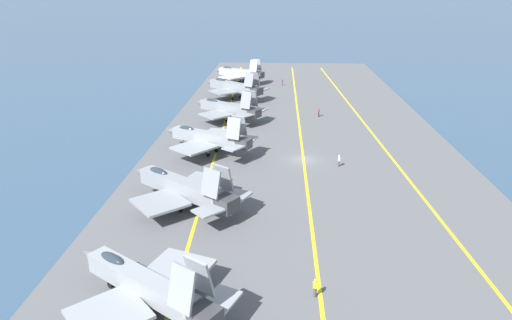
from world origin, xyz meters
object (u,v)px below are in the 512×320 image
Objects in this scene: parked_jet_third at (182,187)px; crew_red_vest at (319,112)px; parked_jet_second at (145,285)px; parked_jet_fourth at (208,137)px; crew_white_vest at (339,160)px; parked_jet_sixth at (233,87)px; parked_jet_seventh at (239,73)px; crew_purple_vest at (282,82)px; crew_yellow_vest at (315,287)px; parked_jet_fifth at (227,108)px.

crew_red_vest is (39.73, -18.59, -1.45)m from parked_jet_third.
parked_jet_second is 0.98× the size of parked_jet_fourth.
crew_white_vest is at bearing -102.45° from parked_jet_fourth.
parked_jet_seventh is at bearing 0.89° from parked_jet_sixth.
parked_jet_second is 91.06m from parked_jet_seventh.
parked_jet_seventh is (55.26, 0.18, -0.08)m from parked_jet_fourth.
parked_jet_sixth reaches higher than parked_jet_third.
crew_purple_vest reaches higher than crew_red_vest.
crew_purple_vest is at bearing -6.95° from parked_jet_second.
parked_jet_third is 23.68m from crew_white_vest.
parked_jet_sixth reaches higher than crew_purple_vest.
crew_yellow_vest is at bearing -138.28° from parked_jet_third.
crew_red_vest is at bearing -150.83° from parked_jet_seventh.
parked_jet_seventh is 12.07m from crew_purple_vest.
parked_jet_third is at bearing 154.92° from crew_red_vest.
parked_jet_second reaches higher than crew_yellow_vest.
parked_jet_fourth is 19.75m from crew_white_vest.
parked_jet_seventh is (18.34, 0.29, -0.13)m from parked_jet_sixth.
parked_jet_fifth is 17.92m from crew_red_vest.
crew_purple_vest is at bearing 13.51° from crew_red_vest.
crew_yellow_vest is (-70.45, -13.79, -1.73)m from parked_jet_sixth.
parked_jet_second reaches higher than parked_jet_third.
parked_jet_fourth is 28.74m from crew_red_vest.
parked_jet_second is at bearing -179.08° from parked_jet_fourth.
parked_jet_second is 35.81m from parked_jet_fourth.
crew_yellow_vest is (-15.85, -14.14, -1.42)m from parked_jet_third.
crew_purple_vest is (87.47, -10.67, -1.39)m from parked_jet_second.
crew_purple_vest is at bearing -17.56° from parked_jet_fifth.
parked_jet_fifth is at bearing 100.73° from crew_red_vest.
parked_jet_third reaches higher than crew_white_vest.
parked_jet_seventh is (72.94, -0.06, 0.17)m from parked_jet_third.
parked_jet_third is 9.07× the size of crew_white_vest.
parked_jet_sixth is 9.06× the size of crew_yellow_vest.
crew_yellow_vest reaches higher than crew_red_vest.
parked_jet_third is 72.94m from parked_jet_seventh.
parked_jet_fifth is 0.95× the size of parked_jet_sixth.
parked_jet_sixth is 9.19× the size of crew_purple_vest.
parked_jet_sixth is (18.19, 0.70, 0.29)m from parked_jet_fifth.
parked_jet_third reaches higher than crew_purple_vest.
parked_jet_seventh is 8.90× the size of crew_red_vest.
parked_jet_sixth is 23.60m from crew_red_vest.
crew_white_vest is (-59.50, -19.39, -1.60)m from parked_jet_seventh.
parked_jet_fourth is 0.96× the size of parked_jet_sixth.
parked_jet_sixth is (36.92, -0.11, 0.06)m from parked_jet_fourth.
crew_red_vest is (22.05, -18.36, -1.70)m from parked_jet_fourth.
parked_jet_seventh is at bearing 72.56° from crew_purple_vest.
parked_jet_fifth is (54.53, -0.24, 0.06)m from parked_jet_second.
crew_red_vest is at bearing -79.27° from parked_jet_fifth.
parked_jet_fifth is 29.46m from crew_white_vest.
parked_jet_second reaches higher than crew_red_vest.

